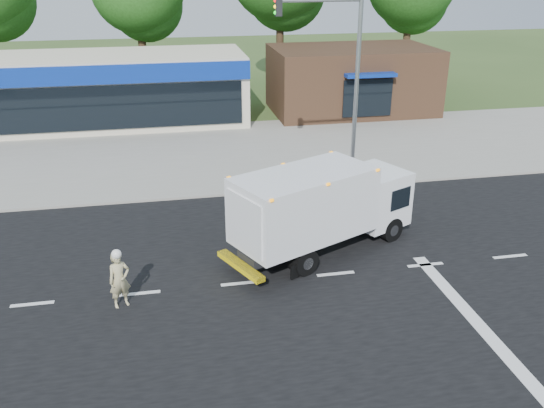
# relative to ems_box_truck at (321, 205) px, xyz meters

# --- Properties ---
(ground) EXTENTS (120.00, 120.00, 0.00)m
(ground) POSITION_rel_ems_box_truck_xyz_m (0.09, -1.57, -1.72)
(ground) COLOR #385123
(ground) RESTS_ON ground
(road_asphalt) EXTENTS (60.00, 14.00, 0.02)m
(road_asphalt) POSITION_rel_ems_box_truck_xyz_m (0.09, -1.57, -1.71)
(road_asphalt) COLOR black
(road_asphalt) RESTS_ON ground
(sidewalk) EXTENTS (60.00, 2.40, 0.12)m
(sidewalk) POSITION_rel_ems_box_truck_xyz_m (0.09, 6.63, -1.66)
(sidewalk) COLOR gray
(sidewalk) RESTS_ON ground
(parking_apron) EXTENTS (60.00, 9.00, 0.02)m
(parking_apron) POSITION_rel_ems_box_truck_xyz_m (0.09, 12.43, -1.71)
(parking_apron) COLOR gray
(parking_apron) RESTS_ON ground
(lane_markings) EXTENTS (55.20, 7.00, 0.01)m
(lane_markings) POSITION_rel_ems_box_truck_xyz_m (1.44, -2.92, -1.70)
(lane_markings) COLOR silver
(lane_markings) RESTS_ON road_asphalt
(ems_box_truck) EXTENTS (6.96, 4.74, 2.98)m
(ems_box_truck) POSITION_rel_ems_box_truck_xyz_m (0.00, 0.00, 0.00)
(ems_box_truck) COLOR black
(ems_box_truck) RESTS_ON ground
(emergency_worker) EXTENTS (0.72, 0.61, 1.79)m
(emergency_worker) POSITION_rel_ems_box_truck_xyz_m (-6.38, -2.11, -0.84)
(emergency_worker) COLOR tan
(emergency_worker) RESTS_ON ground
(retail_strip_mall) EXTENTS (18.00, 6.20, 4.00)m
(retail_strip_mall) POSITION_rel_ems_box_truck_xyz_m (-8.91, 18.36, 0.30)
(retail_strip_mall) COLOR beige
(retail_strip_mall) RESTS_ON ground
(brown_storefront) EXTENTS (10.00, 6.70, 4.00)m
(brown_storefront) POSITION_rel_ems_box_truck_xyz_m (7.09, 18.41, 0.28)
(brown_storefront) COLOR #382316
(brown_storefront) RESTS_ON ground
(traffic_signal_pole) EXTENTS (3.51, 0.25, 8.00)m
(traffic_signal_pole) POSITION_rel_ems_box_truck_xyz_m (2.44, 6.03, 3.21)
(traffic_signal_pole) COLOR gray
(traffic_signal_pole) RESTS_ON ground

